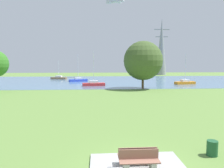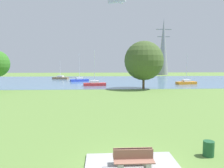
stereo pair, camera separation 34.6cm
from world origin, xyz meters
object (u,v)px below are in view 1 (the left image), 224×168
sailboat_red (94,84)px  tree_west_far (143,61)px  light_aircraft (115,1)px  sailboat_blue (78,80)px  litter_bin (212,148)px  sailboat_orange (185,82)px  electricity_pylon (161,47)px  bench_facing_water (137,157)px  sailboat_brown (59,78)px  bench_facing_inland (139,162)px

sailboat_red → tree_west_far: (9.39, -5.98, 4.85)m
light_aircraft → sailboat_blue: bearing=-122.6°
litter_bin → sailboat_orange: sailboat_orange is taller
litter_bin → tree_west_far: tree_west_far is taller
electricity_pylon → litter_bin: bearing=-105.0°
litter_bin → tree_west_far: size_ratio=0.09×
tree_west_far → electricity_pylon: electricity_pylon is taller
sailboat_blue → tree_west_far: size_ratio=0.81×
sailboat_blue → bench_facing_water: bearing=-81.6°
sailboat_brown → light_aircraft: bearing=26.0°
sailboat_brown → sailboat_orange: size_ratio=0.79×
bench_facing_water → sailboat_brown: bearing=103.6°
sailboat_orange → light_aircraft: light_aircraft is taller
bench_facing_inland → sailboat_brown: size_ratio=0.33×
sailboat_orange → electricity_pylon: bearing=80.8°
sailboat_red → sailboat_blue: (-4.33, 11.38, -0.01)m
sailboat_blue → tree_west_far: bearing=-51.7°
electricity_pylon → light_aircraft: size_ratio=3.03×
sailboat_red → sailboat_brown: (-11.02, 20.28, -0.03)m
bench_facing_inland → sailboat_blue: size_ratio=0.25×
sailboat_blue → light_aircraft: size_ratio=0.94×
sailboat_brown → sailboat_blue: (6.69, -8.90, 0.02)m
bench_facing_water → bench_facing_inland: 0.54m
bench_facing_water → sailboat_brown: sailboat_brown is taller
bench_facing_water → litter_bin: bearing=12.4°
sailboat_red → sailboat_orange: size_ratio=1.10×
sailboat_red → litter_bin: bearing=-79.1°
tree_west_far → sailboat_orange: bearing=35.1°
sailboat_red → sailboat_brown: sailboat_red is taller
litter_bin → bench_facing_inland: bearing=-160.7°
litter_bin → electricity_pylon: size_ratio=0.03×
sailboat_brown → sailboat_blue: bearing=-53.1°
litter_bin → sailboat_orange: size_ratio=0.11×
bench_facing_inland → sailboat_orange: 43.07m
bench_facing_inland → electricity_pylon: (25.09, 79.77, 11.37)m
sailboat_brown → light_aircraft: size_ratio=0.71×
litter_bin → sailboat_blue: 47.92m
bench_facing_water → sailboat_red: sailboat_red is taller
sailboat_orange → light_aircraft: bearing=117.8°
litter_bin → electricity_pylon: (20.94, 78.32, 11.43)m
sailboat_brown → sailboat_red: bearing=-61.5°
bench_facing_water → sailboat_orange: size_ratio=0.26×
bench_facing_inland → sailboat_blue: (-6.98, 48.06, -0.00)m
sailboat_orange → sailboat_red: bearing=-173.9°
sailboat_brown → electricity_pylon: size_ratio=0.23×
bench_facing_inland → sailboat_red: (-2.65, 36.68, 0.00)m
bench_facing_inland → litter_bin: size_ratio=2.25×
bench_facing_inland → litter_bin: (4.15, 1.45, -0.07)m
sailboat_orange → tree_west_far: (-11.70, -8.23, 4.86)m
bench_facing_inland → tree_west_far: bearing=77.6°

